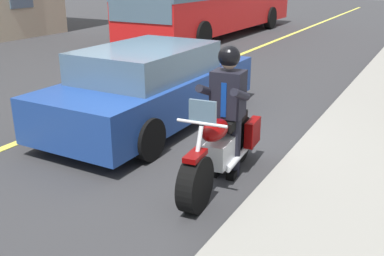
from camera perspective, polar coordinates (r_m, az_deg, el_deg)
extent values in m
plane|color=#333335|center=(7.14, -3.61, -1.68)|extent=(80.00, 80.00, 0.00)
cube|color=#E5DB4C|center=(8.33, -15.27, 0.87)|extent=(60.00, 0.16, 0.01)
cylinder|color=black|center=(5.00, 0.42, -7.27)|extent=(0.68, 0.26, 0.66)
cylinder|color=black|center=(6.33, 6.00, -1.39)|extent=(0.68, 0.26, 0.66)
cube|color=silver|center=(5.64, 3.66, -3.06)|extent=(0.58, 0.33, 0.32)
ellipsoid|color=#720505|center=(5.33, 3.00, -0.26)|extent=(0.58, 0.33, 0.24)
cube|color=black|center=(5.84, 4.92, 1.06)|extent=(0.72, 0.35, 0.12)
cube|color=#720505|center=(6.18, 7.85, -0.54)|extent=(0.41, 0.16, 0.36)
cube|color=#720505|center=(6.30, 4.01, 0.02)|extent=(0.41, 0.16, 0.36)
cylinder|color=silver|center=(4.90, 0.52, -4.36)|extent=(0.35, 0.08, 0.76)
cylinder|color=silver|center=(4.89, 1.28, 0.62)|extent=(0.09, 0.60, 0.04)
cube|color=#720505|center=(4.85, 0.43, -3.59)|extent=(0.37, 0.19, 0.06)
cylinder|color=silver|center=(5.92, 6.09, -3.69)|extent=(0.90, 0.17, 0.08)
cube|color=slate|center=(4.87, 1.38, 2.02)|extent=(0.07, 0.32, 0.28)
cylinder|color=black|center=(5.82, 5.62, -2.36)|extent=(0.14, 0.14, 0.84)
cube|color=black|center=(5.92, 5.32, -5.88)|extent=(0.27, 0.13, 0.10)
cylinder|color=black|center=(5.90, 3.41, -2.02)|extent=(0.14, 0.14, 0.84)
cube|color=black|center=(5.99, 3.14, -5.50)|extent=(0.27, 0.13, 0.10)
cube|color=black|center=(5.63, 4.70, 4.43)|extent=(0.36, 0.43, 0.60)
cube|color=navy|center=(5.50, 4.14, 3.63)|extent=(0.03, 0.07, 0.44)
cylinder|color=black|center=(5.39, 6.29, 4.32)|extent=(0.56, 0.15, 0.28)
cylinder|color=black|center=(5.53, 1.94, 4.83)|extent=(0.56, 0.15, 0.28)
sphere|color=tan|center=(5.54, 4.83, 8.72)|extent=(0.22, 0.22, 0.22)
sphere|color=black|center=(5.53, 4.84, 9.23)|extent=(0.28, 0.28, 0.28)
cylinder|color=black|center=(15.31, 1.29, 11.86)|extent=(1.00, 0.30, 1.00)
cylinder|color=black|center=(16.56, -6.23, 12.35)|extent=(1.00, 0.30, 1.00)
cylinder|color=black|center=(21.51, 10.10, 13.86)|extent=(1.00, 0.30, 1.00)
cylinder|color=black|center=(22.42, 4.14, 14.33)|extent=(1.00, 0.30, 1.00)
cube|color=navy|center=(7.87, -4.89, 4.55)|extent=(4.60, 1.80, 0.70)
cube|color=slate|center=(7.58, -5.86, 8.22)|extent=(2.40, 1.60, 0.60)
cylinder|color=black|center=(9.55, -4.24, 5.87)|extent=(0.64, 0.22, 0.64)
cylinder|color=black|center=(8.75, 5.14, 4.56)|extent=(0.64, 0.22, 0.64)
cylinder|color=black|center=(7.40, -16.64, 0.94)|extent=(0.64, 0.22, 0.64)
cylinder|color=black|center=(6.34, -5.76, -1.45)|extent=(0.64, 0.22, 0.64)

